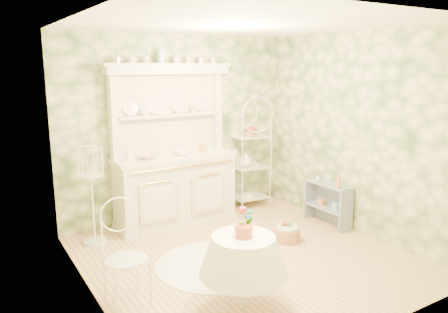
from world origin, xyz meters
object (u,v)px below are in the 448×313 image
kitchen_dresser (174,146)px  birdcage_stand (92,193)px  bakers_rack (250,154)px  cafe_chair (126,255)px  round_table (243,271)px  floor_basket (287,234)px  side_shelf (328,205)px

kitchen_dresser → birdcage_stand: kitchen_dresser is taller
bakers_rack → cafe_chair: (-2.71, -1.85, -0.38)m
round_table → birdcage_stand: (-0.78, 2.29, 0.29)m
round_table → cafe_chair: cafe_chair is taller
cafe_chair → floor_basket: 2.35m
bakers_rack → cafe_chair: size_ratio=1.77×
kitchen_dresser → bakers_rack: (1.36, 0.09, -0.27)m
birdcage_stand → round_table: bearing=-71.2°
bakers_rack → round_table: size_ratio=2.34×
side_shelf → floor_basket: side_shelf is taller
bakers_rack → floor_basket: bearing=-102.9°
round_table → side_shelf: bearing=27.8°
side_shelf → birdcage_stand: bearing=163.0°
kitchen_dresser → cafe_chair: (-1.35, -1.76, -0.65)m
side_shelf → round_table: 2.57m
bakers_rack → birdcage_stand: bakers_rack is taller
kitchen_dresser → bakers_rack: kitchen_dresser is taller
birdcage_stand → floor_basket: 2.57m
kitchen_dresser → floor_basket: size_ratio=7.40×
kitchen_dresser → round_table: kitchen_dresser is taller
bakers_rack → floor_basket: bakers_rack is taller
bakers_rack → floor_basket: size_ratio=5.63×
cafe_chair → floor_basket: (2.29, 0.38, -0.39)m
side_shelf → cafe_chair: 3.24m
round_table → birdcage_stand: size_ratio=0.56×
bakers_rack → birdcage_stand: size_ratio=1.31×
floor_basket → birdcage_stand: bearing=149.7°
birdcage_stand → kitchen_dresser: bearing=5.8°
cafe_chair → bakers_rack: bearing=42.6°
cafe_chair → birdcage_stand: 1.65m
side_shelf → round_table: (-2.27, -1.20, 0.08)m
side_shelf → round_table: round_table is taller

